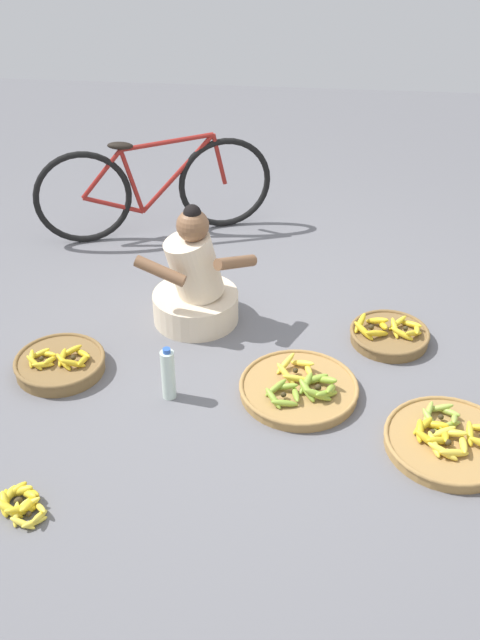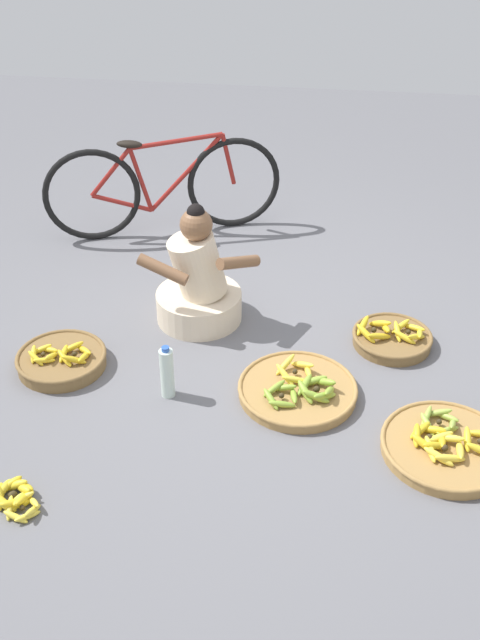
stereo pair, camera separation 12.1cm
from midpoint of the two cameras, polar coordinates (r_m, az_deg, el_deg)
ground_plane at (r=4.37m, az=1.15°, el=-2.34°), size 10.00×10.00×0.00m
vendor_woman_front at (r=4.52m, az=-2.39°, el=2.69°), size 0.69×0.52×0.77m
bicycle_leaning at (r=5.49m, az=-5.16°, el=9.94°), size 1.62×0.62×0.73m
banana_basket_back_right at (r=4.33m, az=-12.53°, el=-2.93°), size 0.50×0.50×0.15m
banana_basket_mid_right at (r=4.05m, az=5.26°, el=-5.24°), size 0.64×0.64×0.14m
banana_basket_front_center at (r=3.86m, az=16.17°, el=-9.11°), size 0.64×0.64×0.13m
banana_basket_front_left at (r=4.50m, az=12.14°, el=-1.32°), size 0.47×0.47×0.15m
loose_bananas_back_left at (r=3.62m, az=-15.74°, el=-12.79°), size 0.26×0.26×0.09m
water_bottle at (r=3.98m, az=-4.66°, el=-3.98°), size 0.07×0.07×0.31m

